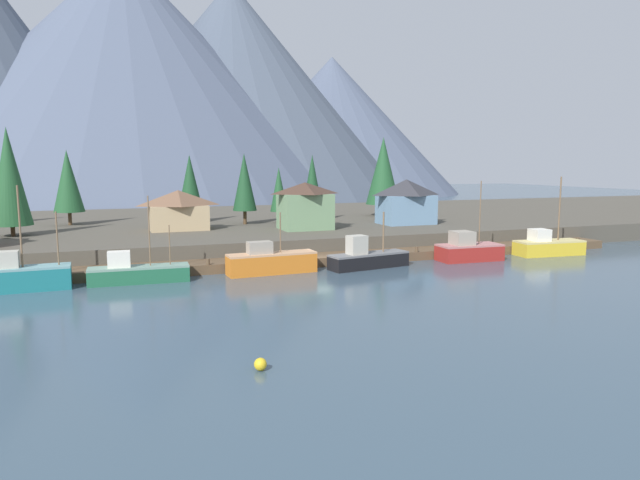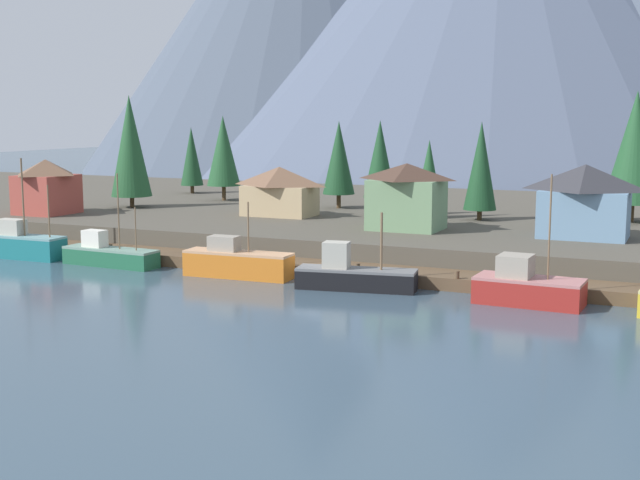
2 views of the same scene
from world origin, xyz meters
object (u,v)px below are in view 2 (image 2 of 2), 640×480
(conifer_near_right, at_px, (192,156))
(conifer_mid_left, at_px, (429,171))
(house_tan, at_px, (280,191))
(conifer_back_left, at_px, (481,166))
(fishing_boat_green, at_px, (109,255))
(fishing_boat_black, at_px, (354,276))
(conifer_near_left, at_px, (130,146))
(fishing_boat_orange, at_px, (237,263))
(house_blue, at_px, (584,200))
(house_red, at_px, (46,186))
(house_green, at_px, (407,196))
(fishing_boat_red, at_px, (527,287))
(fishing_boat_teal, at_px, (20,244))
(conifer_far_left, at_px, (339,158))
(conifer_back_right, at_px, (380,159))
(conifer_mid_right, at_px, (635,147))
(conifer_centre, at_px, (223,151))

(conifer_near_right, xyz_separation_m, conifer_mid_left, (37.85, -13.82, -0.19))
(house_tan, xyz_separation_m, conifer_back_left, (20.37, 4.93, 2.86))
(house_tan, bearing_deg, fishing_boat_green, -107.07)
(fishing_boat_black, height_order, conifer_near_left, conifer_near_left)
(fishing_boat_orange, relative_size, house_blue, 1.18)
(house_red, relative_size, conifer_near_right, 0.66)
(conifer_mid_left, bearing_deg, house_green, -85.35)
(fishing_boat_red, bearing_deg, fishing_boat_green, -178.21)
(fishing_boat_teal, xyz_separation_m, fishing_boat_orange, (23.16, -0.02, -0.06))
(conifer_near_right, xyz_separation_m, conifer_far_left, (25.66, -9.02, 0.75))
(fishing_boat_orange, height_order, fishing_boat_black, fishing_boat_orange)
(conifer_mid_left, bearing_deg, conifer_back_right, -174.89)
(fishing_boat_teal, height_order, conifer_mid_right, conifer_mid_right)
(house_tan, relative_size, conifer_mid_left, 0.95)
(conifer_mid_right, height_order, conifer_centre, conifer_mid_right)
(fishing_boat_black, xyz_separation_m, conifer_near_left, (-36.58, 21.73, 8.54))
(house_blue, bearing_deg, conifer_mid_right, 77.34)
(conifer_mid_right, distance_m, conifer_back_left, 15.15)
(fishing_boat_black, xyz_separation_m, conifer_back_left, (3.22, 26.29, 6.97))
(house_tan, bearing_deg, conifer_back_left, 13.61)
(house_blue, xyz_separation_m, conifer_centre, (-45.40, 15.28, 2.93))
(house_red, distance_m, conifer_centre, 23.00)
(house_green, distance_m, conifer_near_left, 35.85)
(fishing_boat_red, relative_size, conifer_back_left, 0.92)
(conifer_near_right, height_order, conifer_far_left, conifer_far_left)
(fishing_boat_red, distance_m, house_green, 22.09)
(house_green, bearing_deg, conifer_back_right, 123.62)
(fishing_boat_black, bearing_deg, fishing_boat_orange, 166.78)
(conifer_near_right, bearing_deg, conifer_back_left, -17.37)
(conifer_mid_left, bearing_deg, fishing_boat_red, -59.61)
(fishing_boat_black, height_order, conifer_back_right, conifer_back_right)
(fishing_boat_orange, xyz_separation_m, house_blue, (25.02, 17.07, 4.57))
(conifer_back_left, bearing_deg, fishing_boat_teal, -145.20)
(house_blue, xyz_separation_m, house_green, (-15.84, -1.25, -0.12))
(fishing_boat_teal, height_order, conifer_back_right, conifer_back_right)
(conifer_near_left, distance_m, conifer_near_right, 18.50)
(fishing_boat_green, xyz_separation_m, fishing_boat_orange, (12.97, -0.06, 0.25))
(house_green, distance_m, conifer_back_left, 11.11)
(conifer_far_left, bearing_deg, house_tan, -106.78)
(fishing_boat_red, bearing_deg, conifer_mid_right, 84.18)
(conifer_mid_left, xyz_separation_m, conifer_mid_right, (19.60, 5.03, 2.62))
(conifer_near_right, bearing_deg, conifer_near_left, -79.40)
(conifer_back_right, height_order, conifer_far_left, conifer_back_right)
(house_tan, bearing_deg, conifer_near_right, 141.06)
(house_red, height_order, conifer_mid_right, conifer_mid_right)
(conifer_mid_right, bearing_deg, fishing_boat_red, -98.33)
(fishing_boat_orange, height_order, conifer_near_right, conifer_near_right)
(house_red, bearing_deg, conifer_centre, 63.76)
(conifer_mid_right, distance_m, conifer_back_right, 25.50)
(fishing_boat_orange, bearing_deg, fishing_boat_red, -3.78)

